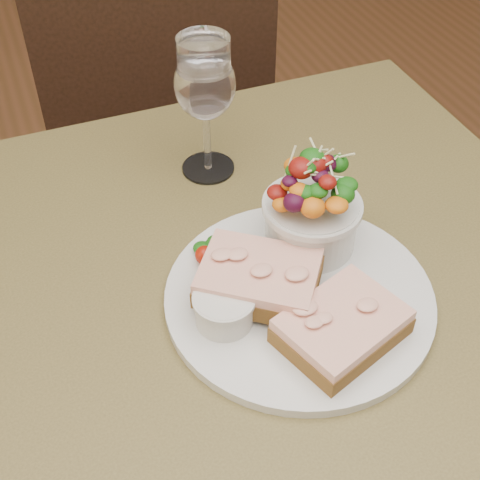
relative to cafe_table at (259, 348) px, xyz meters
name	(u,v)px	position (x,y,z in m)	size (l,w,h in m)	color
cafe_table	(259,348)	(0.00, 0.00, 0.00)	(0.80, 0.80, 0.75)	#49411F
chair_far	(166,188)	(0.08, 0.76, -0.36)	(0.50, 0.50, 0.90)	black
dinner_plate	(299,297)	(0.03, -0.03, 0.11)	(0.29, 0.29, 0.01)	silver
sandwich_front	(342,326)	(0.05, -0.10, 0.13)	(0.14, 0.12, 0.03)	#462712
sandwich_back	(259,278)	(-0.01, -0.01, 0.14)	(0.15, 0.15, 0.03)	#462712
ramekin	(224,308)	(-0.05, -0.03, 0.13)	(0.06, 0.06, 0.04)	beige
salad_bowl	(313,204)	(0.08, 0.04, 0.17)	(0.10, 0.10, 0.13)	silver
garnish	(211,251)	(-0.04, 0.06, 0.12)	(0.05, 0.04, 0.02)	#0E390A
wine_glass	(205,88)	(0.02, 0.23, 0.22)	(0.08, 0.08, 0.18)	white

